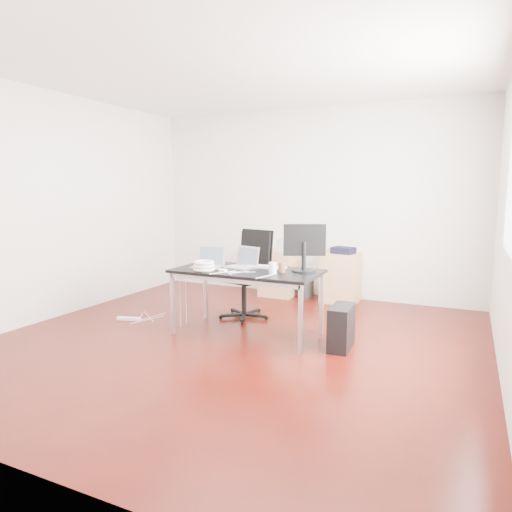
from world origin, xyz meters
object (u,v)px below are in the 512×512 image
at_px(office_chair, 248,269).
at_px(pc_tower, 341,327).
at_px(desk, 247,274).
at_px(filing_cabinet_right, 341,278).
at_px(filing_cabinet_left, 279,273).

height_order(office_chair, pc_tower, office_chair).
bearing_deg(office_chair, desk, -51.20).
xyz_separation_m(desk, filing_cabinet_right, (0.56, 1.92, -0.33)).
height_order(desk, filing_cabinet_right, desk).
bearing_deg(desk, filing_cabinet_right, 73.80).
distance_m(filing_cabinet_left, pc_tower, 2.44).
bearing_deg(office_chair, filing_cabinet_right, 69.56).
bearing_deg(desk, pc_tower, -0.63).
xyz_separation_m(desk, pc_tower, (1.07, -0.01, -0.46)).
height_order(office_chair, filing_cabinet_left, office_chair).
height_order(filing_cabinet_right, pc_tower, filing_cabinet_right).
relative_size(office_chair, pc_tower, 2.40).
height_order(filing_cabinet_left, pc_tower, filing_cabinet_left).
relative_size(filing_cabinet_left, pc_tower, 1.56).
bearing_deg(desk, filing_cabinet_left, 101.77).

